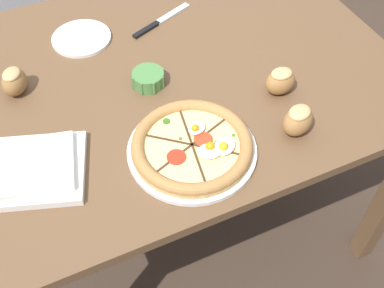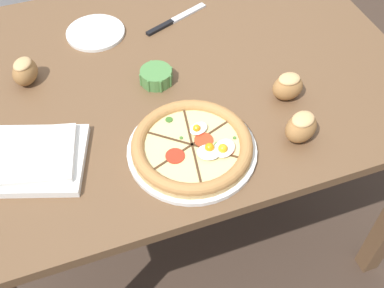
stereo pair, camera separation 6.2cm
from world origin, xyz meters
The scene contains 10 objects.
ground_plane centered at (0.00, 0.00, 0.00)m, with size 12.00×12.00×0.00m, color #3D2D23.
dining_table centered at (0.00, 0.00, 0.67)m, with size 1.25×0.95×0.78m.
pizza centered at (-0.07, -0.29, 0.80)m, with size 0.31×0.31×0.05m.
ramekin_bowl centered at (-0.08, -0.03, 0.80)m, with size 0.09×0.09×0.04m.
napkin_folded centered at (-0.43, -0.20, 0.80)m, with size 0.29×0.27×0.04m.
bread_piece_near centered at (-0.41, 0.09, 0.82)m, with size 0.10×0.10×0.07m.
bread_piece_mid centered at (0.19, -0.34, 0.82)m, with size 0.10×0.09×0.08m.
bread_piece_far centered at (0.23, -0.20, 0.82)m, with size 0.08×0.06×0.07m.
knife_main centered at (0.06, 0.22, 0.78)m, with size 0.22×0.10×0.01m.
side_saucer centered at (-0.19, 0.23, 0.78)m, with size 0.17×0.17×0.01m.
Camera 1 is at (-0.37, -0.95, 1.67)m, focal length 45.00 mm.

